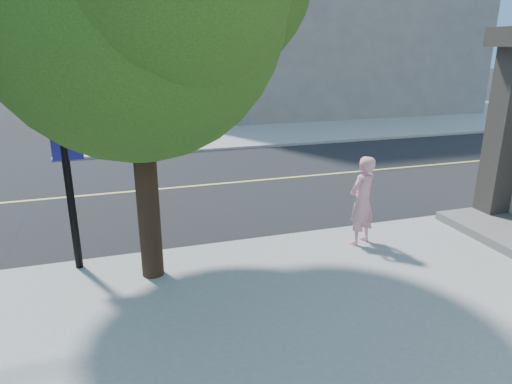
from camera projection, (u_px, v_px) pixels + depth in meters
name	position (u px, v px, depth m)	size (l,w,h in m)	color
ground	(56.00, 269.00, 8.63)	(140.00, 140.00, 0.00)	black
road_ew	(72.00, 197.00, 12.71)	(140.00, 9.00, 0.01)	black
sidewalk_ne	(294.00, 105.00, 31.97)	(29.00, 25.00, 0.12)	gray
man_on_phone	(362.00, 201.00, 9.19)	(0.68, 0.44, 1.85)	pink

